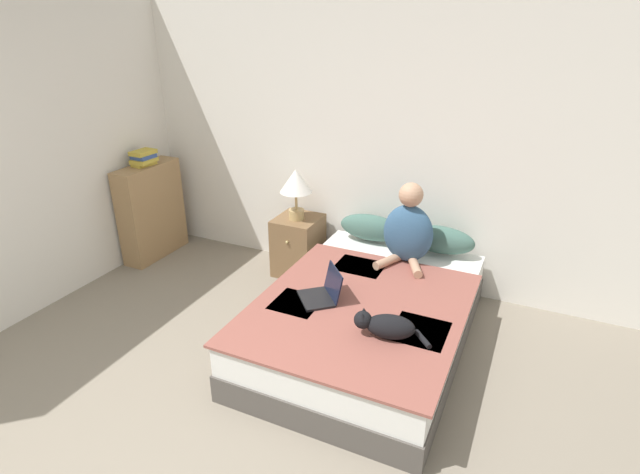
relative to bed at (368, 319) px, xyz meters
The scene contains 12 objects.
wall_back 1.60m from the bed, 113.23° to the left, with size 5.43×0.05×2.55m.
wall_side 2.96m from the bed, 169.71° to the right, with size 0.05×4.15×2.55m.
bed is the anchor object (origin of this frame).
pillow_near 1.02m from the bed, 108.96° to the left, with size 0.58×0.21×0.24m.
pillow_far 1.02m from the bed, 71.03° to the left, with size 0.58×0.21×0.24m.
person_sitting 0.81m from the bed, 81.19° to the left, with size 0.41×0.40×0.67m.
cat_tabby 0.62m from the bed, 59.19° to the right, with size 0.50×0.23×0.17m.
laptop_open 0.44m from the bed, 141.77° to the right, with size 0.39×0.39×0.23m.
nightstand 1.30m from the bed, 140.82° to the left, with size 0.40×0.45×0.57m.
table_lamp 1.45m from the bed, 141.72° to the left, with size 0.30×0.30×0.48m.
bookshelf 2.61m from the bed, 167.83° to the left, with size 0.24×0.72×0.96m.
book_stack_top 2.72m from the bed, 167.92° to the left, with size 0.18×0.25×0.15m.
Camera 1 is at (1.49, -0.95, 2.30)m, focal length 28.00 mm.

